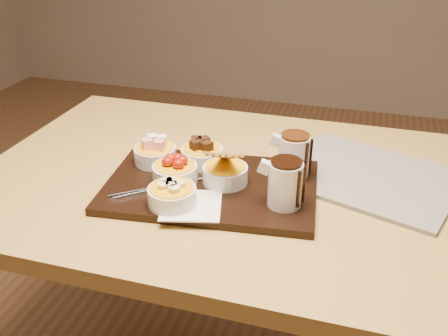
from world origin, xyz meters
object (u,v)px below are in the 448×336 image
(serving_board, at_px, (211,186))
(bowl_strawberries, at_px, (175,173))
(pitcher_dark_chocolate, at_px, (285,184))
(newspaper, at_px, (368,176))
(dining_table, at_px, (234,212))
(pitcher_milk_chocolate, at_px, (294,156))

(serving_board, height_order, bowl_strawberries, bowl_strawberries)
(pitcher_dark_chocolate, bearing_deg, newspaper, 44.20)
(bowl_strawberries, bearing_deg, newspaper, 22.22)
(dining_table, height_order, pitcher_dark_chocolate, pitcher_dark_chocolate)
(pitcher_milk_chocolate, height_order, newspaper, pitcher_milk_chocolate)
(serving_board, relative_size, pitcher_milk_chocolate, 4.85)
(pitcher_dark_chocolate, height_order, pitcher_milk_chocolate, same)
(dining_table, height_order, pitcher_milk_chocolate, pitcher_milk_chocolate)
(serving_board, height_order, pitcher_milk_chocolate, pitcher_milk_chocolate)
(pitcher_dark_chocolate, bearing_deg, bowl_strawberries, 167.35)
(serving_board, distance_m, newspaper, 0.37)
(bowl_strawberries, distance_m, pitcher_milk_chocolate, 0.27)
(pitcher_milk_chocolate, relative_size, newspaper, 0.25)
(serving_board, bearing_deg, newspaper, 18.74)
(dining_table, xyz_separation_m, newspaper, (0.30, 0.08, 0.10))
(serving_board, xyz_separation_m, pitcher_milk_chocolate, (0.17, 0.09, 0.06))
(bowl_strawberries, xyz_separation_m, pitcher_dark_chocolate, (0.25, -0.03, 0.03))
(serving_board, relative_size, newspaper, 1.20)
(bowl_strawberries, distance_m, newspaper, 0.45)
(serving_board, height_order, pitcher_dark_chocolate, pitcher_dark_chocolate)
(bowl_strawberries, xyz_separation_m, pitcher_milk_chocolate, (0.25, 0.10, 0.03))
(serving_board, distance_m, bowl_strawberries, 0.08)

